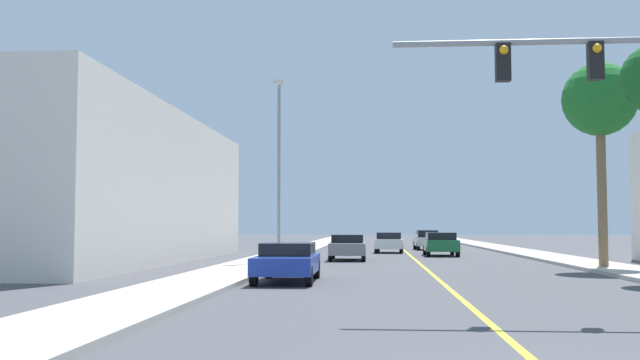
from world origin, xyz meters
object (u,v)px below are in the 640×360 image
object	(u,v)px
palm_far	(600,102)
car_gray	(348,247)
car_white	(389,242)
car_blue	(288,261)
car_green	(441,243)
car_silver	(427,240)
street_lamp	(279,161)

from	to	relation	value
palm_far	car_gray	bearing A→B (deg)	145.54
car_white	car_gray	distance (m)	11.05
car_blue	car_white	distance (m)	26.18
palm_far	car_gray	distance (m)	14.93
car_green	palm_far	bearing A→B (deg)	-67.29
palm_far	car_silver	world-z (taller)	palm_far
street_lamp	car_green	size ratio (longest dim) A/B	2.02
car_silver	street_lamp	bearing A→B (deg)	-114.14
street_lamp	palm_far	world-z (taller)	street_lamp
car_silver	palm_far	bearing A→B (deg)	-79.05
car_silver	car_green	world-z (taller)	car_silver
car_white	car_green	bearing A→B (deg)	-54.37
car_gray	car_green	bearing A→B (deg)	46.41
palm_far	car_green	bearing A→B (deg)	112.31
car_silver	car_green	size ratio (longest dim) A/B	0.92
car_blue	car_silver	bearing A→B (deg)	-102.76
car_blue	car_gray	xyz separation A→B (m)	(1.42, 15.12, 0.02)
palm_far	car_white	bearing A→B (deg)	115.21
car_blue	car_silver	distance (m)	32.92
palm_far	car_blue	world-z (taller)	palm_far
car_white	car_green	size ratio (longest dim) A/B	0.89
car_blue	palm_far	bearing A→B (deg)	-149.87
palm_far	car_white	world-z (taller)	palm_far
street_lamp	palm_far	xyz separation A→B (m)	(14.31, -3.48, 2.13)
palm_far	car_green	distance (m)	16.06
street_lamp	car_silver	distance (m)	23.30
car_blue	car_green	size ratio (longest dim) A/B	1.04
car_blue	car_gray	distance (m)	15.18
car_white	car_gray	size ratio (longest dim) A/B	0.89
car_white	car_silver	size ratio (longest dim) A/B	0.97
street_lamp	car_gray	bearing A→B (deg)	52.30
car_white	car_silver	bearing A→B (deg)	67.51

